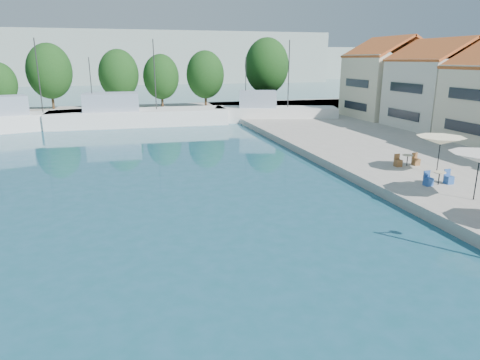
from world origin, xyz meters
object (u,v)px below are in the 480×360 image
object	(u,v)px
trawler_03	(135,116)
trawler_04	(272,113)
trawler_02	(25,120)
umbrella_cream	(441,141)
umbrella_white	(480,158)

from	to	relation	value
trawler_03	trawler_04	world-z (taller)	same
trawler_02	umbrella_cream	size ratio (longest dim) A/B	5.22
trawler_03	umbrella_white	xyz separation A→B (m)	(15.73, -35.42, 1.74)
trawler_02	umbrella_cream	distance (m)	41.86
trawler_03	trawler_04	size ratio (longest dim) A/B	1.33
trawler_02	umbrella_white	xyz separation A→B (m)	(27.52, -34.81, 1.74)
trawler_03	umbrella_white	world-z (taller)	trawler_03
trawler_03	trawler_04	distance (m)	16.86
trawler_02	trawler_03	xyz separation A→B (m)	(11.79, 0.61, -0.00)
trawler_03	umbrella_cream	xyz separation A→B (m)	(17.72, -30.25, 1.60)
trawler_03	umbrella_cream	size ratio (longest dim) A/B	6.97
trawler_02	umbrella_white	bearing A→B (deg)	-68.60
trawler_02	trawler_04	size ratio (longest dim) A/B	1.00
trawler_03	umbrella_cream	distance (m)	35.09
trawler_04	umbrella_white	world-z (taller)	trawler_04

